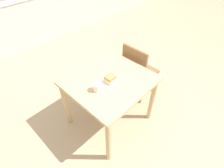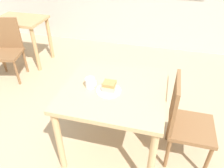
{
  "view_description": "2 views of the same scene",
  "coord_description": "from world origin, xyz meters",
  "px_view_note": "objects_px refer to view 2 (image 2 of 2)",
  "views": [
    {
      "loc": [
        -1.09,
        -0.62,
        2.09
      ],
      "look_at": [
        -0.08,
        0.34,
        0.78
      ],
      "focal_mm": 28.0,
      "sensor_mm": 36.0,
      "label": 1
    },
    {
      "loc": [
        0.34,
        -1.1,
        1.91
      ],
      "look_at": [
        -0.05,
        0.43,
        0.81
      ],
      "focal_mm": 35.0,
      "sensor_mm": 36.0,
      "label": 2
    }
  ],
  "objects_px": {
    "dining_table_far": "(21,28)",
    "plate": "(109,91)",
    "chair_far_corner": "(7,48)",
    "coffee_mug": "(91,83)",
    "dining_table_near": "(114,99)",
    "cake_slice": "(109,86)",
    "chair_near_window": "(184,121)"
  },
  "relations": [
    {
      "from": "dining_table_far",
      "to": "plate",
      "type": "height_order",
      "value": "plate"
    },
    {
      "from": "chair_far_corner",
      "to": "coffee_mug",
      "type": "bearing_deg",
      "value": -44.08
    },
    {
      "from": "dining_table_near",
      "to": "dining_table_far",
      "type": "xyz_separation_m",
      "value": [
        -1.94,
        1.45,
        -0.04
      ]
    },
    {
      "from": "dining_table_far",
      "to": "plate",
      "type": "bearing_deg",
      "value": -38.32
    },
    {
      "from": "dining_table_far",
      "to": "cake_slice",
      "type": "bearing_deg",
      "value": -38.2
    },
    {
      "from": "cake_slice",
      "to": "coffee_mug",
      "type": "bearing_deg",
      "value": 174.31
    },
    {
      "from": "coffee_mug",
      "to": "dining_table_near",
      "type": "bearing_deg",
      "value": 8.46
    },
    {
      "from": "dining_table_near",
      "to": "plate",
      "type": "xyz_separation_m",
      "value": [
        -0.04,
        -0.05,
        0.12
      ]
    },
    {
      "from": "dining_table_far",
      "to": "plate",
      "type": "relative_size",
      "value": 3.63
    },
    {
      "from": "coffee_mug",
      "to": "chair_near_window",
      "type": "bearing_deg",
      "value": 5.67
    },
    {
      "from": "chair_far_corner",
      "to": "cake_slice",
      "type": "relative_size",
      "value": 8.58
    },
    {
      "from": "dining_table_far",
      "to": "chair_near_window",
      "type": "xyz_separation_m",
      "value": [
        2.6,
        -1.4,
        -0.13
      ]
    },
    {
      "from": "dining_table_near",
      "to": "chair_near_window",
      "type": "xyz_separation_m",
      "value": [
        0.66,
        0.05,
        -0.17
      ]
    },
    {
      "from": "dining_table_far",
      "to": "coffee_mug",
      "type": "distance_m",
      "value": 2.29
    },
    {
      "from": "chair_far_corner",
      "to": "cake_slice",
      "type": "distance_m",
      "value": 2.17
    },
    {
      "from": "dining_table_near",
      "to": "coffee_mug",
      "type": "distance_m",
      "value": 0.27
    },
    {
      "from": "dining_table_far",
      "to": "cake_slice",
      "type": "distance_m",
      "value": 2.44
    },
    {
      "from": "dining_table_near",
      "to": "plate",
      "type": "distance_m",
      "value": 0.14
    },
    {
      "from": "dining_table_far",
      "to": "chair_near_window",
      "type": "bearing_deg",
      "value": -28.3
    },
    {
      "from": "dining_table_far",
      "to": "dining_table_near",
      "type": "bearing_deg",
      "value": -36.81
    },
    {
      "from": "dining_table_near",
      "to": "cake_slice",
      "type": "xyz_separation_m",
      "value": [
        -0.03,
        -0.05,
        0.17
      ]
    },
    {
      "from": "dining_table_near",
      "to": "chair_far_corner",
      "type": "relative_size",
      "value": 1.02
    },
    {
      "from": "dining_table_far",
      "to": "chair_far_corner",
      "type": "xyz_separation_m",
      "value": [
        0.03,
        -0.48,
        -0.13
      ]
    },
    {
      "from": "plate",
      "to": "dining_table_far",
      "type": "bearing_deg",
      "value": 141.68
    },
    {
      "from": "dining_table_near",
      "to": "chair_far_corner",
      "type": "bearing_deg",
      "value": 152.98
    },
    {
      "from": "chair_far_corner",
      "to": "coffee_mug",
      "type": "distance_m",
      "value": 2.0
    },
    {
      "from": "dining_table_near",
      "to": "coffee_mug",
      "type": "xyz_separation_m",
      "value": [
        -0.21,
        -0.03,
        0.16
      ]
    },
    {
      "from": "chair_near_window",
      "to": "coffee_mug",
      "type": "relative_size",
      "value": 9.57
    },
    {
      "from": "chair_far_corner",
      "to": "dining_table_far",
      "type": "bearing_deg",
      "value": 80.39
    },
    {
      "from": "chair_far_corner",
      "to": "coffee_mug",
      "type": "relative_size",
      "value": 9.57
    },
    {
      "from": "plate",
      "to": "coffee_mug",
      "type": "height_order",
      "value": "coffee_mug"
    },
    {
      "from": "chair_far_corner",
      "to": "plate",
      "type": "xyz_separation_m",
      "value": [
        1.87,
        -1.03,
        0.29
      ]
    }
  ]
}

